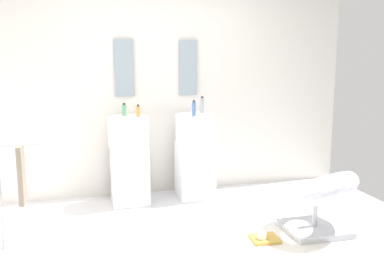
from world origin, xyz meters
name	(u,v)px	position (x,y,z in m)	size (l,w,h in m)	color
ground_plane	(192,249)	(0.00, 0.00, -0.02)	(4.80, 3.60, 0.04)	silver
rear_partition	(156,85)	(0.00, 1.65, 1.30)	(4.80, 0.10, 2.60)	silver
pedestal_sink_left	(129,158)	(-0.38, 1.28, 0.51)	(0.45, 0.45, 1.08)	white
pedestal_sink_right	(195,154)	(0.38, 1.28, 0.51)	(0.45, 0.45, 1.08)	white
vanity_mirror_left	(124,68)	(-0.38, 1.58, 1.50)	(0.22, 0.03, 0.65)	#8C9EA8
vanity_mirror_right	(188,68)	(0.38, 1.58, 1.50)	(0.22, 0.03, 0.65)	#8C9EA8
lounge_chair	(316,196)	(1.20, 0.02, 0.35)	(1.08, 1.08, 0.65)	#B7BABF
towel_rack	(18,177)	(-1.41, 0.38, 0.63)	(0.37, 0.22, 0.95)	#B7BABF
area_rug	(273,246)	(0.69, -0.16, 0.01)	(1.01, 0.77, 0.01)	white
magazine_ochre	(265,239)	(0.66, -0.06, 0.02)	(0.24, 0.21, 0.03)	gold
coffee_mug	(262,237)	(0.62, -0.08, 0.05)	(0.08, 0.08, 0.08)	white
soap_bottle_green	(124,110)	(-0.41, 1.38, 1.04)	(0.05, 0.05, 0.14)	#59996B
soap_bottle_blue	(194,109)	(0.33, 1.14, 1.06)	(0.04, 0.04, 0.18)	#4C72B7
soap_bottle_amber	(138,111)	(-0.27, 1.25, 1.04)	(0.04, 0.04, 0.14)	#C68C38
soap_bottle_grey	(202,105)	(0.49, 1.37, 1.07)	(0.05, 0.05, 0.20)	#99999E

